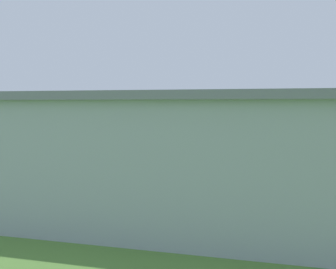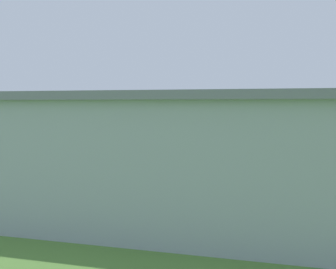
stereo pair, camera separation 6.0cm
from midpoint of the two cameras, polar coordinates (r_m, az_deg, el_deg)
The scene contains 5 objects.
ground_plane at distance 55.69m, azimuth 4.01°, elevation -1.68°, with size 400.00×400.00×0.00m, color #568438.
hangar at distance 21.90m, azimuth -4.04°, elevation -2.56°, with size 36.69×12.06×6.11m.
biplane at distance 59.22m, azimuth 0.01°, elevation 1.29°, with size 7.32×7.53×3.74m.
person_by_parked_cars at distance 41.29m, azimuth -9.23°, elevation -2.66°, with size 0.53×0.53×1.57m.
windsock at distance 63.03m, azimuth -11.37°, elevation 4.49°, with size 1.35×1.42×6.99m.
Camera 1 is at (-13.20, 53.81, 5.60)m, focal length 45.92 mm.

